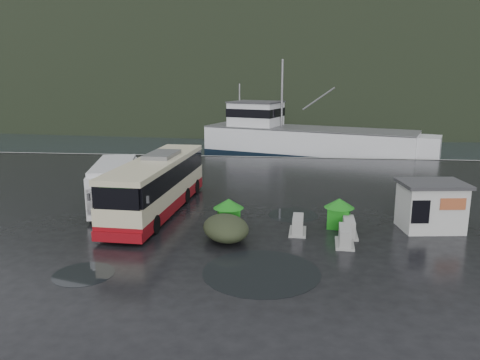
# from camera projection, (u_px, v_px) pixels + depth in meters

# --- Properties ---
(ground) EXTENTS (160.00, 160.00, 0.00)m
(ground) POSITION_uv_depth(u_px,v_px,m) (194.00, 224.00, 23.37)
(ground) COLOR black
(ground) RESTS_ON ground
(harbor_water) EXTENTS (300.00, 180.00, 0.02)m
(harbor_water) POSITION_uv_depth(u_px,v_px,m) (271.00, 102.00, 130.14)
(harbor_water) COLOR black
(harbor_water) RESTS_ON ground
(quay_edge) EXTENTS (160.00, 0.60, 1.50)m
(quay_edge) POSITION_uv_depth(u_px,v_px,m) (237.00, 157.00, 42.78)
(quay_edge) COLOR #999993
(quay_edge) RESTS_ON ground
(headland) EXTENTS (780.00, 540.00, 570.00)m
(headland) POSITION_uv_depth(u_px,v_px,m) (298.00, 88.00, 265.07)
(headland) COLOR black
(headland) RESTS_ON ground
(coach_bus) EXTENTS (3.45, 11.19, 3.12)m
(coach_bus) POSITION_uv_depth(u_px,v_px,m) (159.00, 211.00, 25.64)
(coach_bus) COLOR beige
(coach_bus) RESTS_ON ground
(white_van) EXTENTS (3.49, 6.53, 2.60)m
(white_van) POSITION_uv_depth(u_px,v_px,m) (116.00, 208.00, 26.29)
(white_van) COLOR silver
(white_van) RESTS_ON ground
(waste_bin_left) EXTENTS (1.27, 1.27, 1.48)m
(waste_bin_left) POSITION_uv_depth(u_px,v_px,m) (229.00, 228.00, 22.78)
(waste_bin_left) COLOR #177E16
(waste_bin_left) RESTS_ON ground
(waste_bin_right) EXTENTS (1.24, 1.24, 1.46)m
(waste_bin_right) POSITION_uv_depth(u_px,v_px,m) (338.00, 227.00, 22.91)
(waste_bin_right) COLOR #177E16
(waste_bin_right) RESTS_ON ground
(dome_tent) EXTENTS (2.91, 3.35, 1.10)m
(dome_tent) POSITION_uv_depth(u_px,v_px,m) (226.00, 240.00, 21.19)
(dome_tent) COLOR #2C331F
(dome_tent) RESTS_ON ground
(ticket_kiosk) EXTENTS (3.27, 2.63, 2.35)m
(ticket_kiosk) POSITION_uv_depth(u_px,v_px,m) (429.00, 229.00, 22.62)
(ticket_kiosk) COLOR silver
(ticket_kiosk) RESTS_ON ground
(jersey_barrier_a) EXTENTS (0.86, 1.61, 0.78)m
(jersey_barrier_a) POSITION_uv_depth(u_px,v_px,m) (298.00, 233.00, 22.13)
(jersey_barrier_a) COLOR #999993
(jersey_barrier_a) RESTS_ON ground
(jersey_barrier_b) EXTENTS (0.88, 1.64, 0.80)m
(jersey_barrier_b) POSITION_uv_depth(u_px,v_px,m) (348.00, 235.00, 21.75)
(jersey_barrier_b) COLOR #999993
(jersey_barrier_b) RESTS_ON ground
(jersey_barrier_c) EXTENTS (0.92, 1.65, 0.80)m
(jersey_barrier_c) POSITION_uv_depth(u_px,v_px,m) (344.00, 245.00, 20.56)
(jersey_barrier_c) COLOR #999993
(jersey_barrier_c) RESTS_ON ground
(fishing_trawler) EXTENTS (26.10, 13.85, 10.27)m
(fishing_trawler) POSITION_uv_depth(u_px,v_px,m) (308.00, 146.00, 49.01)
(fishing_trawler) COLOR silver
(fishing_trawler) RESTS_ON ground
(puddles) EXTENTS (10.36, 11.11, 0.01)m
(puddles) POSITION_uv_depth(u_px,v_px,m) (244.00, 256.00, 19.21)
(puddles) COLOR black
(puddles) RESTS_ON ground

